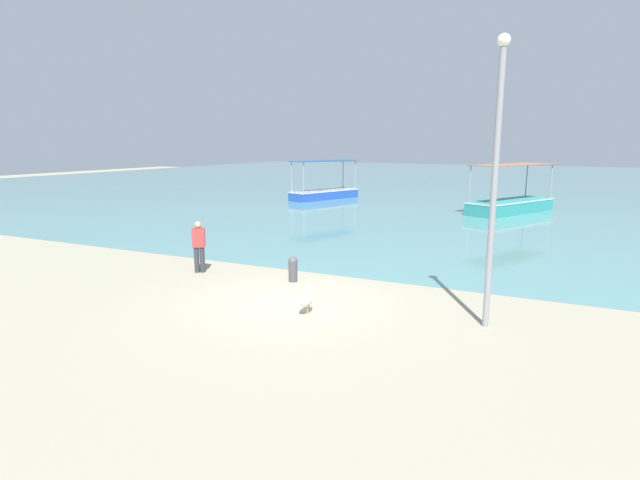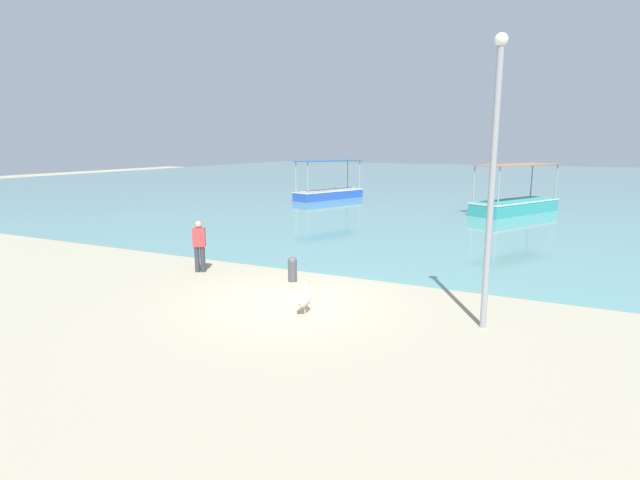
% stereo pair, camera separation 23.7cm
% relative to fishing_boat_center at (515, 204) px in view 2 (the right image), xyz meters
% --- Properties ---
extents(ground, '(120.00, 120.00, 0.00)m').
position_rel_fishing_boat_center_xyz_m(ground, '(-3.74, -21.12, -0.57)').
color(ground, '#A29B82').
extents(harbor_water, '(110.00, 90.00, 0.00)m').
position_rel_fishing_boat_center_xyz_m(harbor_water, '(-3.74, 26.88, -0.57)').
color(harbor_water, '#599092').
rests_on(harbor_water, ground).
extents(fishing_boat_center, '(4.75, 6.67, 2.93)m').
position_rel_fishing_boat_center_xyz_m(fishing_boat_center, '(0.00, 0.00, 0.00)').
color(fishing_boat_center, teal).
rests_on(fishing_boat_center, harbor_water).
extents(fishing_boat_outer, '(3.68, 6.09, 2.90)m').
position_rel_fishing_boat_center_xyz_m(fishing_boat_outer, '(-13.50, 2.18, -0.03)').
color(fishing_boat_outer, blue).
rests_on(fishing_boat_outer, harbor_water).
extents(pelican, '(0.30, 0.80, 0.80)m').
position_rel_fishing_boat_center_xyz_m(pelican, '(-2.95, -21.77, -0.19)').
color(pelican, '#E0997A').
rests_on(pelican, ground).
extents(lamp_post, '(0.28, 0.28, 6.41)m').
position_rel_fishing_boat_center_xyz_m(lamp_post, '(1.19, -20.77, 3.00)').
color(lamp_post, gray).
rests_on(lamp_post, ground).
extents(mooring_bollard, '(0.29, 0.29, 0.77)m').
position_rel_fishing_boat_center_xyz_m(mooring_bollard, '(-4.64, -19.31, -0.16)').
color(mooring_bollard, '#47474C').
rests_on(mooring_bollard, ground).
extents(fisherman_standing, '(0.46, 0.40, 1.69)m').
position_rel_fishing_boat_center_xyz_m(fisherman_standing, '(-7.93, -19.64, 0.34)').
color(fisherman_standing, '#33353B').
rests_on(fisherman_standing, ground).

